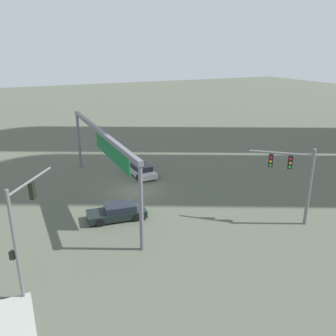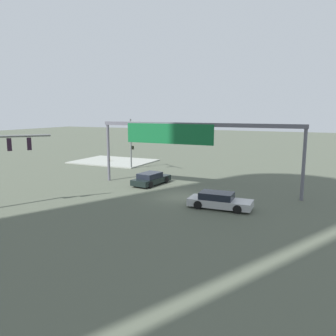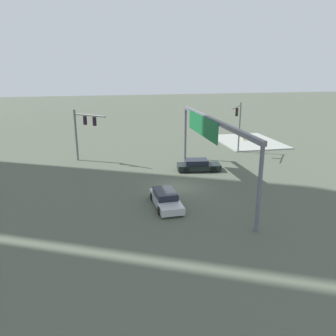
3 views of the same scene
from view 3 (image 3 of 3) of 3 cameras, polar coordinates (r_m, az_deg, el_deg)
ground_plane at (r=31.18m, az=1.52°, el=-3.21°), size 201.96×201.96×0.00m
sidewalk_corner at (r=50.87m, az=13.18°, el=4.34°), size 10.81×8.21×0.15m
traffic_signal_near_corner at (r=39.81m, az=-14.10°, el=6.58°), size 3.15×3.55×5.90m
traffic_signal_opposite_side at (r=43.12m, az=11.70°, el=7.70°), size 3.61×2.85×6.28m
overhead_sign_gantry at (r=31.34m, az=6.92°, el=6.53°), size 19.36×0.43×6.19m
sedan_car_approaching at (r=26.96m, az=-0.37°, el=-5.19°), size 4.80×2.00×1.21m
sedan_car_waiting_far at (r=36.01m, az=5.04°, el=0.46°), size 2.40×4.70×1.21m
fire_hydrant_on_curb at (r=51.06m, az=12.59°, el=4.89°), size 0.33×0.22×0.71m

